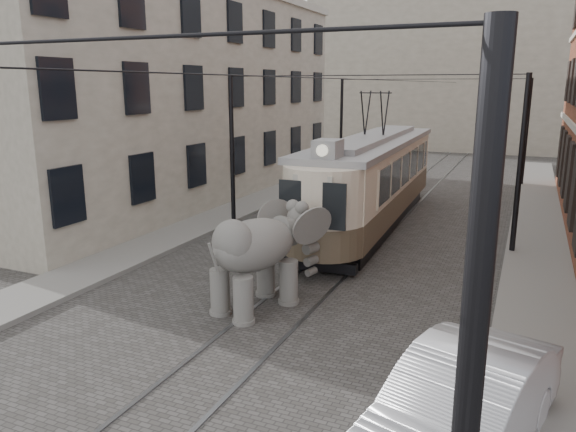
% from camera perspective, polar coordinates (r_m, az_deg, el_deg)
% --- Properties ---
extents(ground, '(120.00, 120.00, 0.00)m').
position_cam_1_polar(ground, '(15.49, 1.64, -7.78)').
color(ground, '#45423F').
extents(tram_rails, '(1.54, 80.00, 0.02)m').
position_cam_1_polar(tram_rails, '(15.49, 1.64, -7.74)').
color(tram_rails, slate).
rests_on(tram_rails, ground).
extents(sidewalk_right, '(2.00, 60.00, 0.15)m').
position_cam_1_polar(sidewalk_right, '(14.50, 24.57, -10.28)').
color(sidewalk_right, slate).
rests_on(sidewalk_right, ground).
extents(sidewalk_left, '(2.00, 60.00, 0.15)m').
position_cam_1_polar(sidewalk_left, '(18.75, -17.13, -4.33)').
color(sidewalk_left, slate).
rests_on(sidewalk_left, ground).
extents(stucco_building, '(7.00, 24.00, 10.00)m').
position_cam_1_polar(stucco_building, '(28.58, -11.56, 11.97)').
color(stucco_building, gray).
rests_on(stucco_building, ground).
extents(distant_block, '(28.00, 10.00, 14.00)m').
position_cam_1_polar(distant_block, '(53.68, 18.55, 14.28)').
color(distant_block, gray).
rests_on(distant_block, ground).
extents(catenary, '(11.00, 30.20, 6.00)m').
position_cam_1_polar(catenary, '(19.40, 6.75, 5.63)').
color(catenary, black).
rests_on(catenary, ground).
extents(tram, '(3.22, 13.61, 5.37)m').
position_cam_1_polar(tram, '(22.48, 8.84, 5.82)').
color(tram, beige).
rests_on(tram, ground).
extents(elephant, '(3.53, 4.78, 2.61)m').
position_cam_1_polar(elephant, '(13.93, -3.48, -4.57)').
color(elephant, slate).
rests_on(elephant, ground).
extents(parked_car, '(2.98, 5.32, 1.66)m').
position_cam_1_polar(parked_car, '(9.14, 17.42, -18.76)').
color(parked_car, '#AEAEB3').
rests_on(parked_car, ground).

